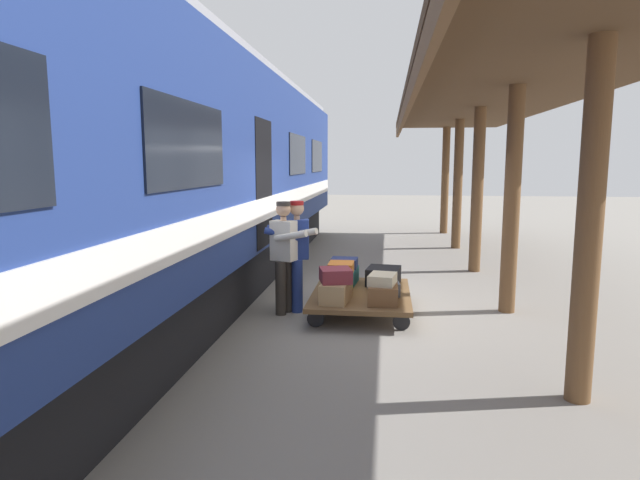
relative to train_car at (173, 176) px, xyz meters
name	(u,v)px	position (x,y,z in m)	size (l,w,h in m)	color
ground_plane	(374,307)	(-3.26, 0.00, -2.06)	(60.00, 60.00, 0.00)	gray
platform_canopy	(513,94)	(-5.23, 0.00, 1.21)	(3.20, 19.68, 3.56)	brown
train_car	(173,176)	(0.00, 0.00, 0.00)	(3.03, 18.47, 4.00)	navy
luggage_cart	(361,295)	(-3.06, 0.28, -1.80)	(1.48, 2.14, 0.31)	brown
suitcase_teal_softside	(343,276)	(-2.72, -0.30, -1.62)	(0.45, 0.60, 0.26)	#1E666B
suitcase_brown_leather	(383,294)	(-3.39, 0.87, -1.62)	(0.41, 0.57, 0.26)	brown
suitcase_tan_vintage	(336,292)	(-2.72, 0.87, -1.61)	(0.36, 0.63, 0.28)	tan
suitcase_black_hardshell	(383,276)	(-3.39, -0.30, -1.61)	(0.51, 0.57, 0.28)	black
suitcase_slate_roller	(383,287)	(-3.39, 0.28, -1.65)	(0.44, 0.62, 0.20)	#4C515B
suitcase_yellow_case	(340,282)	(-2.72, 0.28, -1.61)	(0.37, 0.55, 0.29)	gold
suitcase_orange_carryall	(341,268)	(-2.75, 0.27, -1.38)	(0.37, 0.46, 0.16)	#CC6B23
suitcase_burgundy_valise	(336,275)	(-2.72, 0.87, -1.37)	(0.43, 0.43, 0.20)	maroon
suitcase_navy_fabric	(344,263)	(-2.74, -0.32, -1.42)	(0.43, 0.39, 0.15)	navy
suitcase_cream_canvas	(382,279)	(-3.38, 0.85, -1.42)	(0.35, 0.46, 0.15)	beige
porter_in_overalls	(296,252)	(-2.05, 0.33, -1.14)	(0.70, 0.48, 1.70)	navy
porter_by_door	(285,253)	(-1.92, 0.51, -1.14)	(0.73, 0.58, 1.70)	#332D28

